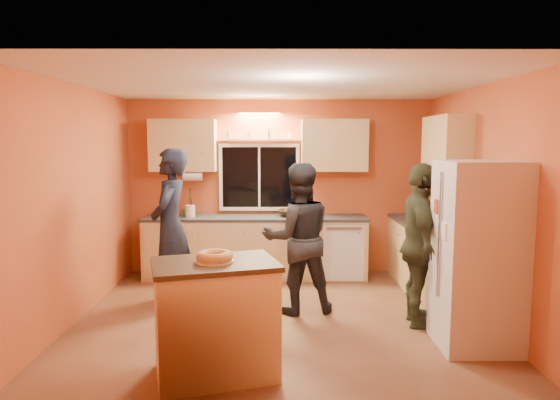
{
  "coord_description": "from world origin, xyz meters",
  "views": [
    {
      "loc": [
        -0.02,
        -5.46,
        1.98
      ],
      "look_at": [
        0.0,
        0.4,
        1.29
      ],
      "focal_mm": 32.0,
      "sensor_mm": 36.0,
      "label": 1
    }
  ],
  "objects_px": {
    "refrigerator": "(478,255)",
    "person_right": "(420,245)",
    "island": "(216,318)",
    "person_center": "(298,238)",
    "person_left": "(170,226)"
  },
  "relations": [
    {
      "from": "person_center",
      "to": "person_right",
      "type": "relative_size",
      "value": 0.99
    },
    {
      "from": "island",
      "to": "person_left",
      "type": "bearing_deg",
      "value": 95.76
    },
    {
      "from": "refrigerator",
      "to": "person_right",
      "type": "bearing_deg",
      "value": 124.72
    },
    {
      "from": "island",
      "to": "person_right",
      "type": "height_order",
      "value": "person_right"
    },
    {
      "from": "person_left",
      "to": "person_right",
      "type": "xyz_separation_m",
      "value": [
        2.84,
        -0.8,
        -0.07
      ]
    },
    {
      "from": "refrigerator",
      "to": "island",
      "type": "distance_m",
      "value": 2.54
    },
    {
      "from": "person_right",
      "to": "person_left",
      "type": "bearing_deg",
      "value": 80.14
    },
    {
      "from": "person_center",
      "to": "island",
      "type": "bearing_deg",
      "value": 53.66
    },
    {
      "from": "person_center",
      "to": "person_right",
      "type": "height_order",
      "value": "person_right"
    },
    {
      "from": "refrigerator",
      "to": "person_left",
      "type": "relative_size",
      "value": 0.95
    },
    {
      "from": "island",
      "to": "person_center",
      "type": "distance_m",
      "value": 1.81
    },
    {
      "from": "person_left",
      "to": "person_right",
      "type": "distance_m",
      "value": 2.95
    },
    {
      "from": "island",
      "to": "person_right",
      "type": "bearing_deg",
      "value": 13.46
    },
    {
      "from": "refrigerator",
      "to": "person_center",
      "type": "distance_m",
      "value": 1.96
    },
    {
      "from": "refrigerator",
      "to": "person_left",
      "type": "distance_m",
      "value": 3.51
    }
  ]
}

